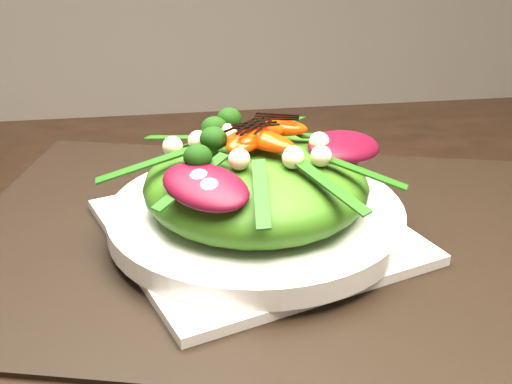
{
  "coord_description": "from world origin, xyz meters",
  "views": [
    {
      "loc": [
        -0.36,
        -0.46,
        1.06
      ],
      "look_at": [
        -0.28,
        0.08,
        0.8
      ],
      "focal_mm": 48.0,
      "sensor_mm": 36.0,
      "label": 1
    }
  ],
  "objects": [
    {
      "name": "plate_base",
      "position": [
        -0.28,
        0.08,
        0.76
      ],
      "size": [
        0.31,
        0.31,
        0.01
      ],
      "primitive_type": "cube",
      "rotation": [
        0.0,
        0.0,
        0.33
      ],
      "color": "white",
      "rests_on": "placemat"
    },
    {
      "name": "broccoli_floret",
      "position": [
        -0.34,
        0.12,
        0.85
      ],
      "size": [
        0.04,
        0.04,
        0.03
      ],
      "primitive_type": "sphere",
      "rotation": [
        0.0,
        0.0,
        -0.28
      ],
      "color": "black",
      "rests_on": "lettuce_mound"
    },
    {
      "name": "salad_bowl",
      "position": [
        -0.28,
        0.08,
        0.77
      ],
      "size": [
        0.34,
        0.34,
        0.02
      ],
      "primitive_type": "cylinder",
      "rotation": [
        0.0,
        0.0,
        0.32
      ],
      "color": "white",
      "rests_on": "plate_base"
    },
    {
      "name": "balsamic_drizzle",
      "position": [
        -0.29,
        0.09,
        0.86
      ],
      "size": [
        0.04,
        0.01,
        0.0
      ],
      "primitive_type": "cube",
      "rotation": [
        0.0,
        0.0,
        0.26
      ],
      "color": "black",
      "rests_on": "orange_segment"
    },
    {
      "name": "macadamia_nut",
      "position": [
        -0.24,
        0.04,
        0.84
      ],
      "size": [
        0.02,
        0.02,
        0.02
      ],
      "primitive_type": "sphere",
      "rotation": [
        0.0,
        0.0,
        0.15
      ],
      "color": "#FDF0B2",
      "rests_on": "lettuce_mound"
    },
    {
      "name": "lettuce_mound",
      "position": [
        -0.28,
        0.08,
        0.81
      ],
      "size": [
        0.21,
        0.21,
        0.07
      ],
      "primitive_type": "ellipsoid",
      "rotation": [
        0.0,
        0.0,
        -0.03
      ],
      "color": "#376713",
      "rests_on": "salad_bowl"
    },
    {
      "name": "orange_segment",
      "position": [
        -0.29,
        0.09,
        0.85
      ],
      "size": [
        0.06,
        0.04,
        0.01
      ],
      "primitive_type": "ellipsoid",
      "rotation": [
        0.0,
        0.0,
        0.26
      ],
      "color": "#F02B03",
      "rests_on": "lettuce_mound"
    },
    {
      "name": "placemat",
      "position": [
        -0.28,
        0.08,
        0.75
      ],
      "size": [
        0.64,
        0.54,
        0.0
      ],
      "primitive_type": "cube",
      "rotation": [
        0.0,
        0.0,
        -0.26
      ],
      "color": "black",
      "rests_on": "dining_table"
    },
    {
      "name": "radicchio_leaf",
      "position": [
        -0.2,
        0.09,
        0.83
      ],
      "size": [
        0.1,
        0.09,
        0.02
      ],
      "primitive_type": "ellipsoid",
      "rotation": [
        0.0,
        0.0,
        0.57
      ],
      "color": "#490716",
      "rests_on": "lettuce_mound"
    }
  ]
}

